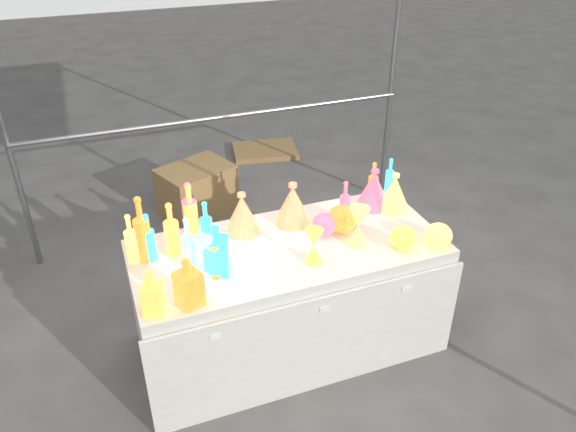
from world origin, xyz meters
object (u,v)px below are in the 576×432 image
object	(u,v)px
globe_0	(403,239)
lampshade_0	(293,203)
hourglass_0	(215,259)
bottle_0	(190,209)
decanter_0	(153,292)
cardboard_box_closed	(197,190)
display_table	(289,297)

from	to	relation	value
globe_0	lampshade_0	bearing A→B (deg)	135.49
lampshade_0	globe_0	bearing A→B (deg)	-52.41
lampshade_0	hourglass_0	bearing A→B (deg)	-156.62
globe_0	bottle_0	bearing A→B (deg)	151.54
hourglass_0	globe_0	xyz separation A→B (m)	(1.06, -0.13, -0.04)
bottle_0	lampshade_0	distance (m)	0.61
decanter_0	globe_0	size ratio (longest dim) A/B	1.70
decanter_0	lampshade_0	world-z (taller)	lampshade_0
cardboard_box_closed	decanter_0	distance (m)	2.33
cardboard_box_closed	hourglass_0	bearing A→B (deg)	-120.55
cardboard_box_closed	bottle_0	bearing A→B (deg)	-124.18
cardboard_box_closed	hourglass_0	distance (m)	2.07
bottle_0	lampshade_0	world-z (taller)	bottle_0
cardboard_box_closed	globe_0	bearing A→B (deg)	-91.67
display_table	globe_0	bearing A→B (deg)	-21.78
display_table	bottle_0	world-z (taller)	bottle_0
display_table	hourglass_0	bearing A→B (deg)	-166.48
display_table	bottle_0	bearing A→B (deg)	144.24
bottle_0	globe_0	xyz separation A→B (m)	(1.09, -0.59, -0.10)
display_table	bottle_0	distance (m)	0.80
display_table	lampshade_0	xyz separation A→B (m)	(0.12, 0.24, 0.51)
bottle_0	hourglass_0	xyz separation A→B (m)	(0.03, -0.46, -0.06)
bottle_0	decanter_0	xyz separation A→B (m)	(-0.33, -0.65, -0.04)
decanter_0	lampshade_0	distance (m)	1.08
cardboard_box_closed	globe_0	world-z (taller)	globe_0
cardboard_box_closed	lampshade_0	distance (m)	1.75
cardboard_box_closed	globe_0	size ratio (longest dim) A/B	4.02
bottle_0	lampshade_0	bearing A→B (deg)	-10.42
decanter_0	bottle_0	bearing A→B (deg)	84.69
globe_0	lampshade_0	size ratio (longest dim) A/B	0.55
cardboard_box_closed	lampshade_0	size ratio (longest dim) A/B	2.23
display_table	cardboard_box_closed	xyz separation A→B (m)	(-0.17, 1.84, -0.16)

